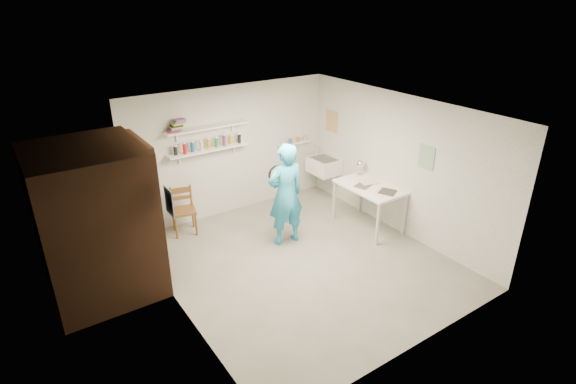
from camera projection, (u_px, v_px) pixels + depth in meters
floor at (302, 262)px, 7.07m from camera, size 4.00×4.50×0.02m
ceiling at (305, 111)px, 6.08m from camera, size 4.00×4.50×0.02m
wall_back at (231, 150)px, 8.28m from camera, size 4.00×0.02×2.40m
wall_front at (426, 262)px, 4.87m from camera, size 4.00×0.02×2.40m
wall_left at (172, 229)px, 5.54m from camera, size 0.02×4.50×2.40m
wall_right at (399, 165)px, 7.60m from camera, size 0.02×4.50×2.40m
doorway_recess at (148, 212)px, 6.43m from camera, size 0.02×0.90×2.00m
corridor_box at (95, 222)px, 6.04m from camera, size 1.40×1.50×2.10m
door_lintel at (139, 141)px, 6.01m from camera, size 0.06×1.05×0.10m
door_jamb_near at (161, 225)px, 6.06m from camera, size 0.06×0.10×2.00m
door_jamb_far at (138, 199)px, 6.82m from camera, size 0.06×0.10×2.00m
shelf_lower at (209, 150)px, 7.86m from camera, size 1.50×0.22×0.03m
shelf_upper at (207, 127)px, 7.70m from camera, size 1.50×0.22×0.03m
ledge_shelf at (294, 143)px, 8.94m from camera, size 0.70×0.14×0.03m
poster_left at (169, 202)px, 5.45m from camera, size 0.01×0.28×0.36m
poster_right_a at (332, 121)px, 8.81m from camera, size 0.01×0.34×0.42m
poster_right_b at (426, 157)px, 7.05m from camera, size 0.01×0.30×0.38m
belfast_sink at (324, 166)px, 8.96m from camera, size 0.48×0.60×0.30m
man at (286, 195)px, 7.28m from camera, size 0.66×0.46×1.74m
wall_clock at (277, 174)px, 7.32m from camera, size 0.31×0.06×0.31m
wooden_chair at (184, 211)px, 7.73m from camera, size 0.48×0.46×0.86m
work_table at (368, 206)px, 7.95m from camera, size 0.72×1.20×0.80m
desk_lamp at (360, 164)px, 8.16m from camera, size 0.15×0.15×0.15m
spray_cans at (209, 144)px, 7.82m from camera, size 1.31×0.06×0.17m
book_stack at (177, 126)px, 7.38m from camera, size 0.30×0.14×0.20m
ledge_pots at (294, 140)px, 8.91m from camera, size 0.48×0.07×0.09m
papers at (370, 185)px, 7.78m from camera, size 0.30×0.22×0.02m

